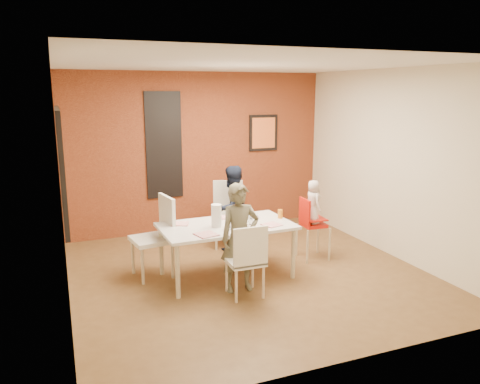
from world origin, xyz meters
name	(u,v)px	position (x,y,z in m)	size (l,w,h in m)	color
ground	(248,273)	(0.00, 0.00, 0.00)	(4.50, 4.50, 0.00)	brown
ceiling	(249,64)	(0.00, 0.00, 2.70)	(4.50, 4.50, 0.02)	silver
wall_back	(198,152)	(0.00, 2.25, 1.35)	(4.50, 0.02, 2.70)	beige
wall_front	(352,217)	(0.00, -2.25, 1.35)	(4.50, 0.02, 2.70)	beige
wall_left	(60,187)	(-2.25, 0.00, 1.35)	(0.02, 4.50, 2.70)	beige
wall_right	(392,164)	(2.25, 0.00, 1.35)	(0.02, 4.50, 2.70)	beige
brick_accent_wall	(199,153)	(0.00, 2.23, 1.35)	(4.50, 0.02, 2.70)	maroon
picture_window_frame	(61,166)	(-2.22, 0.20, 1.55)	(0.05, 1.70, 1.30)	black
picture_window_pane	(63,166)	(-2.21, 0.20, 1.55)	(0.02, 1.55, 1.15)	black
glassblock_strip	(164,145)	(-0.60, 2.21, 1.50)	(0.55, 0.03, 1.70)	silver
glassblock_surround	(164,145)	(-0.60, 2.21, 1.50)	(0.60, 0.03, 1.76)	black
art_print_frame	(263,133)	(1.20, 2.21, 1.65)	(0.54, 0.03, 0.64)	black
art_print_canvas	(264,133)	(1.20, 2.19, 1.65)	(0.44, 0.01, 0.54)	orange
dining_table	(226,229)	(-0.30, 0.01, 0.64)	(1.71, 0.99, 0.70)	silver
chair_near	(247,257)	(-0.30, -0.68, 0.50)	(0.42, 0.42, 0.89)	white
chair_far	(228,210)	(0.18, 1.25, 0.56)	(0.59, 0.59, 1.01)	beige
chair_left	(158,232)	(-1.11, 0.39, 0.59)	(0.55, 0.55, 1.05)	white
high_chair	(311,223)	(1.05, 0.20, 0.54)	(0.40, 0.40, 0.90)	red
child_near	(240,238)	(-0.30, -0.45, 0.66)	(0.48, 0.32, 1.32)	brown
child_far	(232,208)	(0.15, 1.01, 0.65)	(0.63, 0.49, 1.30)	black
toddler	(313,202)	(1.07, 0.20, 0.84)	(0.31, 0.20, 0.62)	beige
plate_near_left	(206,234)	(-0.67, -0.31, 0.71)	(0.24, 0.24, 0.01)	silver
plate_far_mid	(221,217)	(-0.25, 0.35, 0.71)	(0.20, 0.20, 0.01)	white
plate_near_right	(272,225)	(0.23, -0.22, 0.71)	(0.21, 0.21, 0.01)	white
plate_far_left	(180,224)	(-0.85, 0.26, 0.71)	(0.21, 0.21, 0.01)	white
salad_bowl_a	(239,224)	(-0.18, -0.12, 0.73)	(0.23, 0.23, 0.06)	white
salad_bowl_b	(251,215)	(0.13, 0.23, 0.73)	(0.22, 0.22, 0.05)	silver
wine_bottle	(240,211)	(-0.07, 0.13, 0.84)	(0.07, 0.07, 0.27)	black
wine_glass_a	(231,222)	(-0.32, -0.20, 0.79)	(0.06, 0.06, 0.18)	silver
wine_glass_b	(251,217)	(0.00, -0.08, 0.80)	(0.07, 0.07, 0.20)	silver
paper_towel_roll	(216,216)	(-0.45, -0.03, 0.85)	(0.13, 0.13, 0.29)	white
condiment_red	(239,219)	(-0.13, -0.02, 0.77)	(0.04, 0.04, 0.14)	red
condiment_green	(235,218)	(-0.17, 0.04, 0.78)	(0.04, 0.04, 0.15)	#286722
condiment_brown	(233,217)	(-0.19, 0.09, 0.77)	(0.03, 0.03, 0.13)	brown
sippy_cup	(280,214)	(0.48, 0.05, 0.76)	(0.07, 0.07, 0.12)	orange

